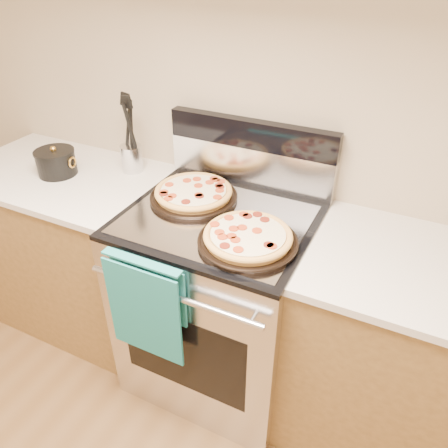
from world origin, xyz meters
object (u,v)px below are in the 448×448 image
at_px(pepperoni_pizza_front, 248,238).
at_px(saucepan, 56,163).
at_px(utensil_crock, 132,158).
at_px(range_body, 220,302).
at_px(pepperoni_pizza_back, 194,194).

distance_m(pepperoni_pizza_front, saucepan, 1.06).
relative_size(pepperoni_pizza_front, saucepan, 2.01).
bearing_deg(saucepan, pepperoni_pizza_front, -7.99).
height_order(utensil_crock, saucepan, utensil_crock).
bearing_deg(utensil_crock, pepperoni_pizza_front, -24.08).
bearing_deg(range_body, saucepan, 178.83).
relative_size(pepperoni_pizza_front, utensil_crock, 2.82).
distance_m(range_body, pepperoni_pizza_back, 0.53).
bearing_deg(saucepan, range_body, -1.17).
bearing_deg(utensil_crock, pepperoni_pizza_back, -18.19).
bearing_deg(pepperoni_pizza_back, pepperoni_pizza_front, -30.66).
xyz_separation_m(pepperoni_pizza_back, saucepan, (-0.72, -0.05, 0.01)).
relative_size(pepperoni_pizza_back, utensil_crock, 2.87).
height_order(range_body, pepperoni_pizza_back, pepperoni_pizza_back).
relative_size(range_body, pepperoni_pizza_front, 2.49).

